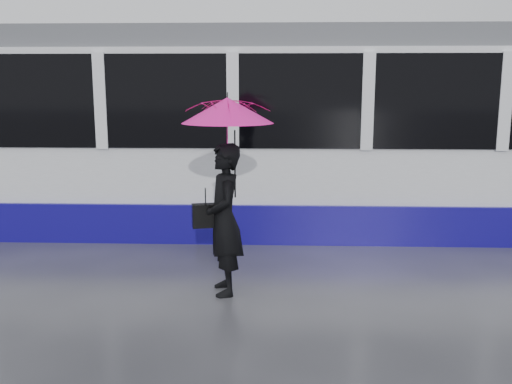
{
  "coord_description": "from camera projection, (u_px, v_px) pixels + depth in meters",
  "views": [
    {
      "loc": [
        0.75,
        -7.3,
        2.45
      ],
      "look_at": [
        0.46,
        -0.17,
        1.1
      ],
      "focal_mm": 40.0,
      "sensor_mm": 36.0,
      "label": 1
    }
  ],
  "objects": [
    {
      "name": "handbag",
      "position": [
        206.0,
        215.0,
        6.68
      ],
      "size": [
        0.34,
        0.21,
        0.46
      ],
      "rotation": [
        0.0,
        0.0,
        0.23
      ],
      "color": "black",
      "rests_on": "ground"
    },
    {
      "name": "woman",
      "position": [
        224.0,
        220.0,
        6.66
      ],
      "size": [
        0.57,
        0.73,
        1.79
      ],
      "primitive_type": "imported",
      "rotation": [
        0.0,
        0.0,
        -1.34
      ],
      "color": "black",
      "rests_on": "ground"
    },
    {
      "name": "tram",
      "position": [
        152.0,
        132.0,
        9.86
      ],
      "size": [
        26.0,
        2.56,
        3.35
      ],
      "color": "white",
      "rests_on": "ground"
    },
    {
      "name": "umbrella",
      "position": [
        228.0,
        128.0,
        6.46
      ],
      "size": [
        1.26,
        1.26,
        1.21
      ],
      "rotation": [
        0.0,
        0.0,
        0.23
      ],
      "color": "#FF156B",
      "rests_on": "ground"
    },
    {
      "name": "rails",
      "position": [
        236.0,
        224.0,
        10.1
      ],
      "size": [
        34.0,
        1.51,
        0.02
      ],
      "color": "#3F3D38",
      "rests_on": "ground"
    },
    {
      "name": "ground",
      "position": [
        222.0,
        270.0,
        7.65
      ],
      "size": [
        90.0,
        90.0,
        0.0
      ],
      "primitive_type": "plane",
      "color": "#2E2F34",
      "rests_on": "ground"
    }
  ]
}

